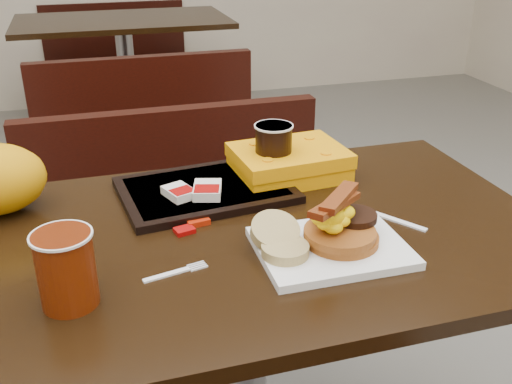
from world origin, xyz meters
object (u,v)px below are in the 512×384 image
object	(u,v)px
platter	(331,248)
hashbrown_sleeve_left	(179,192)
bench_far_n	(119,60)
bench_near_n	(186,236)
knife	(390,218)
coffee_cup_far	(273,149)
bench_far_s	(142,121)
fork	(166,275)
tray	(206,190)
coffee_cup_near	(66,270)
table_far	(128,83)
table_near	(243,383)
hashbrown_sleeve_right	(207,190)
clamshell	(289,163)
pancake_stack	(341,235)

from	to	relation	value
platter	hashbrown_sleeve_left	size ratio (longest dim) A/B	3.88
bench_far_n	bench_near_n	bearing A→B (deg)	-90.00
bench_far_n	knife	xyz separation A→B (m)	(0.30, -3.33, 0.39)
knife	coffee_cup_far	distance (m)	0.31
bench_far_s	bench_far_n	bearing A→B (deg)	90.00
fork	tray	size ratio (longest dim) A/B	0.32
platter	coffee_cup_near	bearing A→B (deg)	-175.84
platter	table_far	bearing A→B (deg)	93.48
table_near	table_far	distance (m)	2.60
table_far	table_near	bearing A→B (deg)	-90.00
hashbrown_sleeve_right	coffee_cup_near	bearing A→B (deg)	-118.22
coffee_cup_far	bench_far_n	bearing A→B (deg)	92.52
fork	knife	world-z (taller)	same
bench_near_n	coffee_cup_far	distance (m)	0.68
tray	clamshell	bearing A→B (deg)	4.42
table_far	coffee_cup_far	world-z (taller)	coffee_cup_far
bench_far_s	clamshell	size ratio (longest dim) A/B	4.04
coffee_cup_far	table_near	bearing A→B (deg)	-121.33
pancake_stack	clamshell	bearing A→B (deg)	86.79
hashbrown_sleeve_right	coffee_cup_far	bearing A→B (deg)	39.59
coffee_cup_near	table_far	bearing A→B (deg)	83.47
table_far	platter	world-z (taller)	platter
platter	coffee_cup_far	distance (m)	0.34
table_far	hashbrown_sleeve_left	xyz separation A→B (m)	(-0.09, -2.44, 0.40)
bench_far_s	coffee_cup_far	distance (m)	1.75
table_near	bench_far_n	bearing A→B (deg)	90.00
fork	coffee_cup_far	size ratio (longest dim) A/B	1.01
bench_near_n	platter	world-z (taller)	platter
table_far	pancake_stack	size ratio (longest dim) A/B	8.93
bench_far_s	hashbrown_sleeve_right	bearing A→B (deg)	-91.10
bench_far_n	coffee_cup_near	world-z (taller)	coffee_cup_near
table_near	fork	world-z (taller)	fork
bench_far_s	knife	xyz separation A→B (m)	(0.30, -1.93, 0.39)
platter	hashbrown_sleeve_left	bearing A→B (deg)	130.81
pancake_stack	fork	world-z (taller)	pancake_stack
bench_far_n	tray	world-z (taller)	tray
table_far	platter	size ratio (longest dim) A/B	4.57
hashbrown_sleeve_right	bench_near_n	bearing A→B (deg)	102.49
table_near	table_far	xyz separation A→B (m)	(0.00, 2.60, 0.00)
hashbrown_sleeve_right	coffee_cup_far	distance (m)	0.19
coffee_cup_far	tray	bearing A→B (deg)	-168.60
coffee_cup_near	coffee_cup_far	bearing A→B (deg)	38.90
tray	clamshell	size ratio (longest dim) A/B	1.44
clamshell	bench_far_n	bearing A→B (deg)	88.79
bench_near_n	platter	size ratio (longest dim) A/B	3.81
table_near	coffee_cup_far	size ratio (longest dim) A/B	10.73
bench_far_n	clamshell	bearing A→B (deg)	-86.75
bench_near_n	hashbrown_sleeve_left	bearing A→B (deg)	-99.59
platter	knife	world-z (taller)	platter
table_near	bench_far_s	xyz separation A→B (m)	(0.00, 1.90, -0.02)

